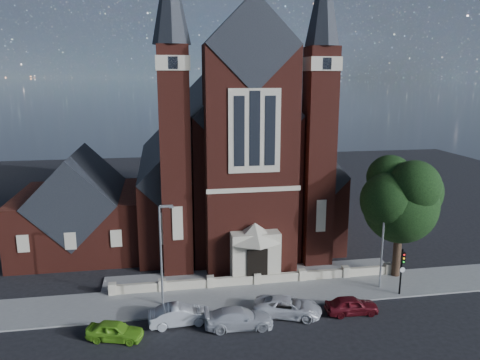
# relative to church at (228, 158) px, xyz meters

# --- Properties ---
(ground) EXTENTS (120.00, 120.00, 0.00)m
(ground) POSITION_rel_church_xyz_m (0.00, -7.94, -8.19)
(ground) COLOR black
(ground) RESTS_ON ground
(pavement_strip) EXTENTS (60.00, 5.00, 0.12)m
(pavement_strip) POSITION_rel_church_xyz_m (0.00, -18.44, -8.19)
(pavement_strip) COLOR slate
(pavement_strip) RESTS_ON ground
(forecourt_paving) EXTENTS (26.00, 3.00, 0.14)m
(forecourt_paving) POSITION_rel_church_xyz_m (0.00, -14.44, -8.19)
(forecourt_paving) COLOR slate
(forecourt_paving) RESTS_ON ground
(forecourt_wall) EXTENTS (24.00, 0.40, 0.90)m
(forecourt_wall) POSITION_rel_church_xyz_m (0.00, -16.44, -8.19)
(forecourt_wall) COLOR #B5AC90
(forecourt_wall) RESTS_ON ground
(church) EXTENTS (20.01, 34.90, 29.20)m
(church) POSITION_rel_church_xyz_m (0.00, 0.00, 0.00)
(church) COLOR #511E15
(church) RESTS_ON ground
(parish_hall) EXTENTS (12.00, 12.20, 10.24)m
(parish_hall) POSITION_rel_church_xyz_m (-16.00, -4.94, -4.17)
(parish_hall) COLOR #511E15
(parish_hall) RESTS_ON ground
(street_tree) EXTENTS (6.40, 6.60, 10.70)m
(street_tree) POSITION_rel_church_xyz_m (12.60, -17.23, -1.23)
(street_tree) COLOR black
(street_tree) RESTS_ON ground
(street_lamp_left) EXTENTS (1.16, 0.22, 8.09)m
(street_lamp_left) POSITION_rel_church_xyz_m (-7.91, -18.94, -3.59)
(street_lamp_left) COLOR gray
(street_lamp_left) RESTS_ON ground
(street_lamp_right) EXTENTS (1.16, 0.22, 8.09)m
(street_lamp_right) POSITION_rel_church_xyz_m (10.09, -18.94, -3.59)
(street_lamp_right) COLOR gray
(street_lamp_right) RESTS_ON ground
(traffic_signal) EXTENTS (0.28, 0.42, 4.00)m
(traffic_signal) POSITION_rel_church_xyz_m (11.00, -20.52, -5.60)
(traffic_signal) COLOR black
(traffic_signal) RESTS_ON ground
(car_lime_van) EXTENTS (4.10, 2.56, 1.30)m
(car_lime_van) POSITION_rel_church_xyz_m (-11.22, -23.25, -7.54)
(car_lime_van) COLOR #6AB323
(car_lime_van) RESTS_ON ground
(car_silver_a) EXTENTS (4.54, 1.94, 1.46)m
(car_silver_a) POSITION_rel_church_xyz_m (-6.83, -21.97, -7.46)
(car_silver_a) COLOR #A1A5A9
(car_silver_a) RESTS_ON ground
(car_silver_b) EXTENTS (4.98, 2.23, 1.42)m
(car_silver_b) POSITION_rel_church_xyz_m (-2.73, -23.12, -7.48)
(car_silver_b) COLOR #B6B8BE
(car_silver_b) RESTS_ON ground
(car_white_suv) EXTENTS (5.51, 3.86, 1.40)m
(car_white_suv) POSITION_rel_church_xyz_m (1.15, -22.06, -7.49)
(car_white_suv) COLOR silver
(car_white_suv) RESTS_ON ground
(car_dark_red) EXTENTS (4.02, 1.74, 1.35)m
(car_dark_red) POSITION_rel_church_xyz_m (5.93, -22.62, -7.51)
(car_dark_red) COLOR #550E15
(car_dark_red) RESTS_ON ground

